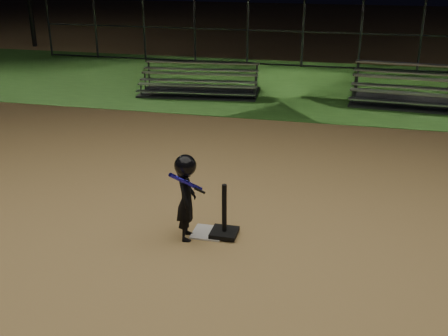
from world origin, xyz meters
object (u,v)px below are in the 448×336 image
at_px(bleacher_left, 199,88).
at_px(bleacher_right, 428,98).
at_px(home_plate, 208,233).
at_px(child_batter, 186,195).
at_px(batting_tee, 224,225).

height_order(bleacher_left, bleacher_right, bleacher_right).
height_order(home_plate, bleacher_left, bleacher_left).
bearing_deg(child_batter, bleacher_right, -35.85).
bearing_deg(batting_tee, child_batter, -160.70).
bearing_deg(batting_tee, home_plate, 176.58).
relative_size(home_plate, child_batter, 0.35).
distance_m(batting_tee, bleacher_left, 8.69).
height_order(batting_tee, bleacher_right, bleacher_right).
xyz_separation_m(bleacher_left, bleacher_right, (6.37, 0.21, 0.03)).
bearing_deg(bleacher_left, child_batter, -81.10).
height_order(home_plate, batting_tee, batting_tee).
bearing_deg(bleacher_left, batting_tee, -77.56).
height_order(child_batter, bleacher_left, child_batter).
bearing_deg(child_batter, home_plate, -63.65).
distance_m(batting_tee, bleacher_right, 9.21).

